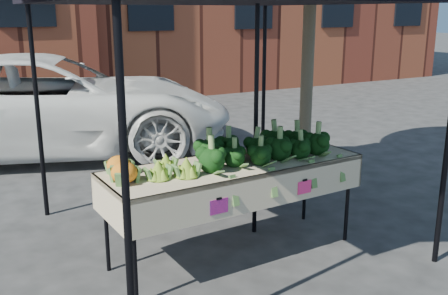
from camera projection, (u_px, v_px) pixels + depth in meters
The scene contains 7 objects.
ground at pixel (238, 250), 4.99m from camera, with size 90.00×90.00×0.00m, color #242426.
table at pixel (235, 210), 4.79m from camera, with size 2.43×0.91×0.90m.
canopy at pixel (221, 104), 4.96m from camera, with size 3.16×3.16×2.74m, color black, non-canonical shape.
broccoli_heap at pixel (259, 144), 4.79m from camera, with size 1.39×0.59×0.28m, color black.
romanesco_cluster at pixel (167, 162), 4.32m from camera, with size 0.45×0.49×0.22m, color #88B833.
cauliflower_pair at pixel (121, 167), 4.22m from camera, with size 0.25×0.45×0.20m, color orange.
street_tree at pixel (310, 15), 6.12m from camera, with size 2.22×2.22×4.37m, color #1E4C14, non-canonical shape.
Camera 1 is at (-2.35, -3.93, 2.23)m, focal length 41.53 mm.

